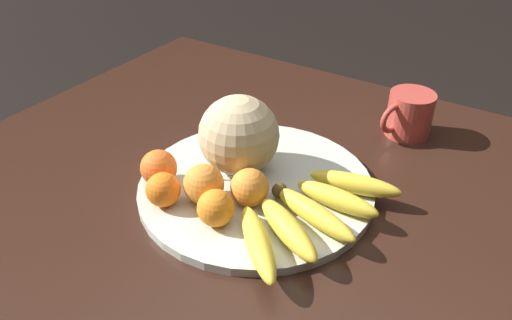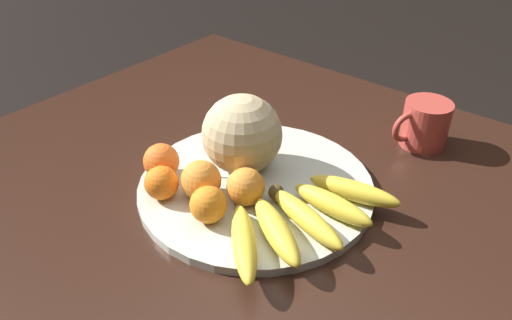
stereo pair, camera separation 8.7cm
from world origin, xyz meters
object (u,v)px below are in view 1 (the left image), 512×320
orange_back_right (250,187)px  fruit_bowl (256,186)px  orange_back_left (204,184)px  ceramic_mug (409,114)px  orange_front_right (163,190)px  produce_tag (214,175)px  kitchen_table (281,229)px  melon (239,135)px  banana_bunch (310,213)px  orange_mid_center (216,208)px  orange_front_left (159,168)px

orange_back_right → fruit_bowl: bearing=-68.4°
orange_back_left → ceramic_mug: ceramic_mug is taller
orange_front_right → produce_tag: (-0.02, -0.11, -0.03)m
kitchen_table → orange_back_left: size_ratio=18.94×
produce_tag → melon: bearing=-151.2°
banana_bunch → orange_mid_center: (0.13, 0.08, 0.01)m
orange_mid_center → orange_back_right: bearing=-103.3°
orange_front_left → ceramic_mug: ceramic_mug is taller
fruit_bowl → orange_mid_center: (-0.00, 0.12, 0.04)m
fruit_bowl → orange_front_left: bearing=32.1°
orange_back_left → produce_tag: 0.08m
fruit_bowl → orange_front_right: 0.17m
orange_front_right → produce_tag: orange_front_right is taller
orange_front_left → orange_mid_center: orange_front_left is taller
orange_mid_center → ceramic_mug: size_ratio=0.48×
orange_back_left → orange_front_right: bearing=39.7°
fruit_bowl → produce_tag: bearing=15.6°
orange_mid_center → orange_back_right: 0.07m
orange_front_left → fruit_bowl: bearing=-147.9°
fruit_bowl → orange_back_left: size_ratio=6.10×
kitchen_table → produce_tag: bearing=25.4°
banana_bunch → ceramic_mug: bearing=101.4°
orange_mid_center → orange_front_right: bearing=4.3°
fruit_bowl → produce_tag: size_ratio=5.03×
orange_mid_center → produce_tag: size_ratio=0.73×
orange_front_left → orange_front_right: orange_front_left is taller
fruit_bowl → melon: bearing=-23.0°
fruit_bowl → banana_bunch: banana_bunch is taller
banana_bunch → orange_back_right: (0.11, 0.01, 0.01)m
fruit_bowl → produce_tag: (0.08, 0.02, 0.01)m
orange_mid_center → orange_back_left: size_ratio=0.88×
fruit_bowl → orange_back_left: 0.11m
orange_front_right → orange_back_right: size_ratio=0.90×
fruit_bowl → banana_bunch: size_ratio=1.32×
produce_tag → orange_front_right: bearing=50.7°
melon → ceramic_mug: 0.39m
kitchen_table → orange_front_right: bearing=50.4°
melon → orange_front_left: 0.15m
ceramic_mug → orange_back_left: bearing=63.8°
orange_front_left → ceramic_mug: size_ratio=0.52×
melon → orange_mid_center: melon is taller
banana_bunch → orange_mid_center: orange_mid_center is taller
orange_front_left → ceramic_mug: bearing=-125.7°
orange_front_right → orange_back_right: (-0.12, -0.08, 0.00)m
kitchen_table → orange_back_right: orange_back_right is taller
kitchen_table → orange_mid_center: bearing=78.1°
orange_front_left → orange_back_left: 0.10m
orange_back_right → orange_back_left: bearing=28.2°
fruit_bowl → ceramic_mug: (-0.16, -0.34, 0.04)m
melon → orange_back_right: 0.11m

